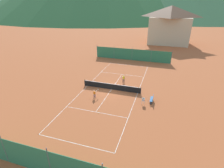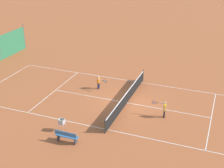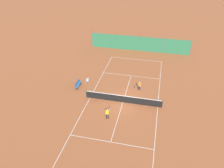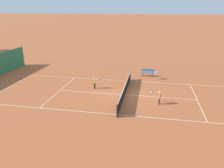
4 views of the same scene
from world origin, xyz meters
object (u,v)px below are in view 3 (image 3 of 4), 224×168
at_px(player_far_service, 139,85).
at_px(tennis_ball_by_net_right, 103,72).
at_px(tennis_net, 123,99).
at_px(player_near_baseline, 107,113).
at_px(tennis_ball_alley_right, 104,104).
at_px(tennis_ball_mid_court, 128,75).
at_px(ball_hopper, 88,80).
at_px(courtside_bench, 78,84).

distance_m(player_far_service, tennis_ball_by_net_right, 6.69).
distance_m(tennis_net, player_near_baseline, 3.34).
bearing_deg(tennis_ball_alley_right, tennis_ball_mid_court, -103.20).
relative_size(player_far_service, tennis_ball_by_net_right, 18.13).
bearing_deg(player_near_baseline, tennis_net, -109.53).
relative_size(player_near_baseline, tennis_ball_by_net_right, 19.19).
relative_size(tennis_net, tennis_ball_alley_right, 139.09).
bearing_deg(tennis_net, ball_hopper, -27.83).
distance_m(tennis_ball_alley_right, ball_hopper, 4.86).
distance_m(player_near_baseline, courtside_bench, 7.26).
height_order(tennis_net, tennis_ball_alley_right, tennis_net).
bearing_deg(player_near_baseline, player_far_service, -113.14).
bearing_deg(ball_hopper, tennis_ball_by_net_right, -106.99).
xyz_separation_m(tennis_ball_by_net_right, ball_hopper, (1.12, 3.67, 0.63)).
distance_m(player_near_baseline, tennis_ball_alley_right, 2.62).
bearing_deg(player_near_baseline, tennis_ball_by_net_right, -72.32).
bearing_deg(tennis_ball_mid_court, ball_hopper, 37.71).
distance_m(tennis_net, courtside_bench, 6.62).
bearing_deg(player_near_baseline, ball_hopper, -54.85).
xyz_separation_m(tennis_net, player_far_service, (-1.53, -3.04, 0.20)).
relative_size(player_far_service, tennis_ball_mid_court, 18.13).
bearing_deg(tennis_ball_mid_court, courtside_bench, 38.31).
height_order(player_near_baseline, tennis_ball_by_net_right, player_near_baseline).
xyz_separation_m(player_far_service, tennis_ball_alley_right, (3.68, 3.89, -0.67)).
relative_size(player_far_service, tennis_ball_alley_right, 18.13).
height_order(tennis_ball_by_net_right, ball_hopper, ball_hopper).
bearing_deg(player_far_service, courtside_bench, 8.36).
xyz_separation_m(player_near_baseline, tennis_ball_alley_right, (1.03, -2.30, -0.71)).
distance_m(player_near_baseline, player_far_service, 6.73).
bearing_deg(tennis_ball_mid_court, tennis_net, 93.51).
bearing_deg(player_near_baseline, courtside_bench, -43.90).
bearing_deg(tennis_ball_alley_right, courtside_bench, -33.06).
relative_size(tennis_ball_mid_court, tennis_ball_by_net_right, 1.00).
relative_size(tennis_ball_by_net_right, courtside_bench, 0.04).
bearing_deg(tennis_ball_mid_court, tennis_ball_alley_right, 76.80).
xyz_separation_m(tennis_ball_mid_court, ball_hopper, (4.89, 3.78, 0.63)).
height_order(tennis_net, player_near_baseline, player_near_baseline).
distance_m(ball_hopper, courtside_bench, 1.40).
xyz_separation_m(tennis_ball_mid_court, courtside_bench, (5.94, 4.69, 0.42)).
relative_size(tennis_ball_mid_court, ball_hopper, 0.07).
bearing_deg(player_far_service, tennis_ball_alley_right, 46.62).
xyz_separation_m(tennis_ball_by_net_right, courtside_bench, (2.17, 4.57, 0.42)).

